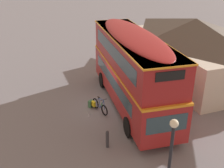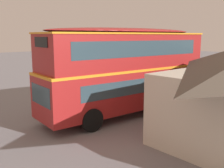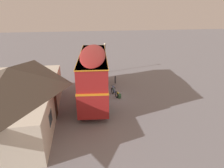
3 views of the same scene
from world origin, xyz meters
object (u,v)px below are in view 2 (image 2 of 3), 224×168
backpack_on_ground (106,99)px  kerb_bollard (46,106)px  touring_bicycle (102,100)px  water_bottle_clear_plastic (90,103)px  double_decker_bus (127,67)px

backpack_on_ground → kerb_bollard: kerb_bollard is taller
touring_bicycle → backpack_on_ground: bearing=-151.7°
touring_bicycle → water_bottle_clear_plastic: touring_bicycle is taller
backpack_on_ground → kerb_bollard: bearing=-3.7°
backpack_on_ground → water_bottle_clear_plastic: 1.10m
double_decker_bus → touring_bicycle: double_decker_bus is taller
touring_bicycle → backpack_on_ground: size_ratio=3.31×
water_bottle_clear_plastic → kerb_bollard: kerb_bollard is taller
water_bottle_clear_plastic → backpack_on_ground: bearing=158.0°
double_decker_bus → backpack_on_ground: 3.52m
touring_bicycle → kerb_bollard: touring_bicycle is taller
double_decker_bus → touring_bicycle: 3.15m
double_decker_bus → touring_bicycle: size_ratio=6.11×
water_bottle_clear_plastic → double_decker_bus: bearing=98.2°
water_bottle_clear_plastic → kerb_bollard: (3.16, 0.14, 0.38)m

